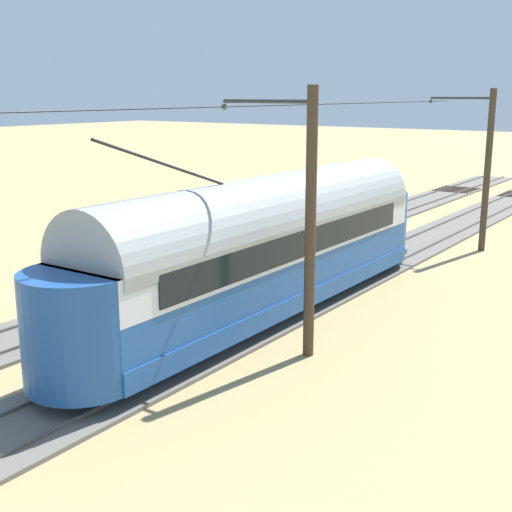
# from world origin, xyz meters

# --- Properties ---
(ground_plane) EXTENTS (220.00, 220.00, 0.00)m
(ground_plane) POSITION_xyz_m (0.00, 0.00, 0.00)
(ground_plane) COLOR tan
(track_streetcar_siding) EXTENTS (2.80, 80.00, 0.18)m
(track_streetcar_siding) POSITION_xyz_m (-2.23, -0.31, 0.05)
(track_streetcar_siding) COLOR #666059
(track_streetcar_siding) RESTS_ON ground
(track_adjacent_siding) EXTENTS (2.80, 80.00, 0.18)m
(track_adjacent_siding) POSITION_xyz_m (2.23, -0.31, 0.05)
(track_adjacent_siding) COLOR #666059
(track_adjacent_siding) RESTS_ON ground
(vintage_streetcar) EXTENTS (2.65, 17.22, 5.58)m
(vintage_streetcar) POSITION_xyz_m (-2.23, -0.32, 2.26)
(vintage_streetcar) COLOR #1E4C93
(vintage_streetcar) RESTS_ON ground
(catenary_pole_foreground) EXTENTS (2.89, 0.28, 6.88)m
(catenary_pole_foreground) POSITION_xyz_m (-4.83, -13.03, 3.60)
(catenary_pole_foreground) COLOR #423323
(catenary_pole_foreground) RESTS_ON ground
(catenary_pole_mid_near) EXTENTS (2.89, 0.28, 6.88)m
(catenary_pole_mid_near) POSITION_xyz_m (-4.83, 1.79, 3.60)
(catenary_pole_mid_near) COLOR #423323
(catenary_pole_mid_near) RESTS_ON ground
(overhead_wire_run) EXTENTS (2.69, 33.65, 0.18)m
(overhead_wire_run) POSITION_xyz_m (-2.30, 1.07, 6.34)
(overhead_wire_run) COLOR black
(overhead_wire_run) RESTS_ON ground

